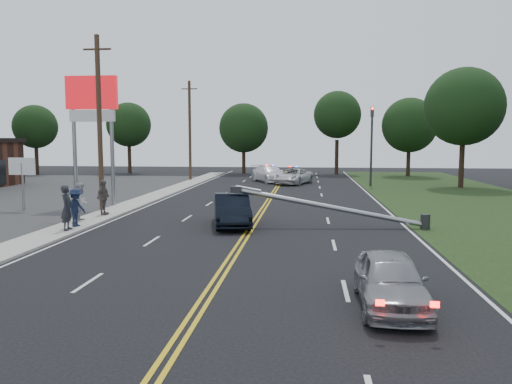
# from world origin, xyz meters

# --- Properties ---
(ground) EXTENTS (120.00, 120.00, 0.00)m
(ground) POSITION_xyz_m (0.00, 0.00, 0.00)
(ground) COLOR black
(ground) RESTS_ON ground
(sidewalk) EXTENTS (1.80, 70.00, 0.12)m
(sidewalk) POSITION_xyz_m (-8.40, 10.00, 0.06)
(sidewalk) COLOR #AAA499
(sidewalk) RESTS_ON ground
(centerline_yellow) EXTENTS (0.36, 80.00, 0.00)m
(centerline_yellow) POSITION_xyz_m (0.00, 10.00, 0.01)
(centerline_yellow) COLOR gold
(centerline_yellow) RESTS_ON ground
(pylon_sign) EXTENTS (3.20, 0.35, 8.00)m
(pylon_sign) POSITION_xyz_m (-10.50, 14.00, 6.00)
(pylon_sign) COLOR gray
(pylon_sign) RESTS_ON ground
(small_sign) EXTENTS (1.60, 0.14, 3.10)m
(small_sign) POSITION_xyz_m (-14.00, 12.00, 2.33)
(small_sign) COLOR gray
(small_sign) RESTS_ON ground
(traffic_signal) EXTENTS (0.28, 0.41, 7.05)m
(traffic_signal) POSITION_xyz_m (8.30, 30.00, 4.21)
(traffic_signal) COLOR #2D2D30
(traffic_signal) RESTS_ON ground
(fallen_streetlight) EXTENTS (9.36, 0.44, 1.91)m
(fallen_streetlight) POSITION_xyz_m (4.19, 8.00, 0.92)
(fallen_streetlight) COLOR #2D2D30
(fallen_streetlight) RESTS_ON ground
(utility_pole_mid) EXTENTS (1.60, 0.28, 10.00)m
(utility_pole_mid) POSITION_xyz_m (-9.20, 12.00, 5.08)
(utility_pole_mid) COLOR #382619
(utility_pole_mid) RESTS_ON ground
(utility_pole_far) EXTENTS (1.60, 0.28, 10.00)m
(utility_pole_far) POSITION_xyz_m (-9.20, 34.00, 5.08)
(utility_pole_far) COLOR #382619
(utility_pole_far) RESTS_ON ground
(tree_4) EXTENTS (5.12, 5.12, 8.25)m
(tree_4) POSITION_xyz_m (-29.53, 40.93, 5.67)
(tree_4) COLOR black
(tree_4) RESTS_ON ground
(tree_5) EXTENTS (5.44, 5.44, 8.71)m
(tree_5) POSITION_xyz_m (-19.36, 44.42, 5.97)
(tree_5) COLOR black
(tree_5) RESTS_ON ground
(tree_6) EXTENTS (5.98, 5.98, 8.56)m
(tree_6) POSITION_xyz_m (-5.15, 45.07, 5.55)
(tree_6) COLOR black
(tree_6) RESTS_ON ground
(tree_7) EXTENTS (5.64, 5.64, 9.94)m
(tree_7) POSITION_xyz_m (6.12, 45.25, 7.10)
(tree_7) COLOR black
(tree_7) RESTS_ON ground
(tree_8) EXTENTS (6.16, 6.16, 8.86)m
(tree_8) POSITION_xyz_m (14.02, 42.55, 5.77)
(tree_8) COLOR black
(tree_8) RESTS_ON ground
(tree_9) EXTENTS (6.66, 6.66, 10.29)m
(tree_9) POSITION_xyz_m (15.90, 29.16, 6.95)
(tree_9) COLOR black
(tree_9) RESTS_ON ground
(crashed_sedan) EXTENTS (2.54, 4.90, 1.54)m
(crashed_sedan) POSITION_xyz_m (-0.99, 8.02, 0.77)
(crashed_sedan) COLOR black
(crashed_sedan) RESTS_ON ground
(waiting_sedan) EXTENTS (1.65, 4.01, 1.36)m
(waiting_sedan) POSITION_xyz_m (4.70, -3.22, 0.68)
(waiting_sedan) COLOR gray
(waiting_sedan) RESTS_ON ground
(emergency_a) EXTENTS (3.99, 5.75, 1.46)m
(emergency_a) POSITION_xyz_m (1.31, 31.15, 0.73)
(emergency_a) COLOR silver
(emergency_a) RESTS_ON ground
(emergency_b) EXTENTS (4.51, 6.02, 1.62)m
(emergency_b) POSITION_xyz_m (-1.06, 33.26, 0.81)
(emergency_b) COLOR white
(emergency_b) RESTS_ON ground
(bystander_a) EXTENTS (0.57, 0.79, 2.02)m
(bystander_a) POSITION_xyz_m (-8.04, 5.48, 1.13)
(bystander_a) COLOR #222329
(bystander_a) RESTS_ON sidewalk
(bystander_b) EXTENTS (0.82, 1.00, 1.91)m
(bystander_b) POSITION_xyz_m (-8.59, 8.06, 1.08)
(bystander_b) COLOR #B0AFB4
(bystander_b) RESTS_ON sidewalk
(bystander_c) EXTENTS (0.89, 1.26, 1.77)m
(bystander_c) POSITION_xyz_m (-8.08, 6.42, 1.01)
(bystander_c) COLOR #18223D
(bystander_c) RESTS_ON sidewalk
(bystander_d) EXTENTS (0.58, 1.16, 1.90)m
(bystander_d) POSITION_xyz_m (-8.28, 10.02, 1.07)
(bystander_d) COLOR #62554F
(bystander_d) RESTS_ON sidewalk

